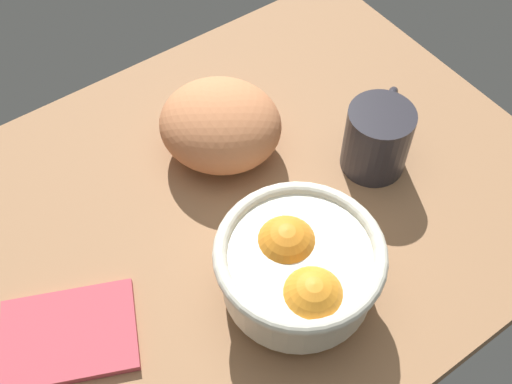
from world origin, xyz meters
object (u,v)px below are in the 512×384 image
(fruit_bowl, at_px, (299,268))
(mug, at_px, (378,137))
(napkin_folded, at_px, (69,335))
(bread_loaf, at_px, (220,125))

(fruit_bowl, distance_m, mug, 0.23)
(napkin_folded, xyz_separation_m, mug, (-0.45, 0.01, 0.04))
(fruit_bowl, distance_m, bread_loaf, 0.24)
(fruit_bowl, xyz_separation_m, mug, (-0.21, -0.10, -0.01))
(bread_loaf, relative_size, mug, 1.35)
(bread_loaf, bearing_deg, mug, 139.00)
(fruit_bowl, height_order, mug, fruit_bowl)
(bread_loaf, bearing_deg, fruit_bowl, 77.44)
(bread_loaf, relative_size, napkin_folded, 1.09)
(fruit_bowl, relative_size, mug, 1.56)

